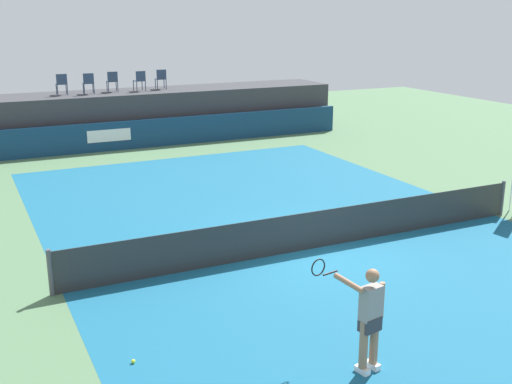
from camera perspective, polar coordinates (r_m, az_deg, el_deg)
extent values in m
plane|color=#4C704C|center=(18.19, 0.36, -2.02)|extent=(48.00, 48.00, 0.00)
cube|color=#16597A|center=(15.70, 5.18, -5.05)|extent=(12.00, 22.00, 0.00)
cube|color=navy|center=(27.59, -9.26, 5.27)|extent=(18.00, 0.20, 1.20)
cube|color=white|center=(27.02, -13.05, 4.97)|extent=(1.80, 0.02, 0.50)
cube|color=#38383D|center=(29.22, -10.33, 6.80)|extent=(18.00, 2.80, 2.20)
cylinder|color=#2D3D56|center=(28.59, -16.68, 8.87)|extent=(0.04, 0.04, 0.44)
cylinder|color=#2D3D56|center=(28.54, -17.49, 8.79)|extent=(0.04, 0.04, 0.44)
cylinder|color=#2D3D56|center=(28.19, -16.58, 8.79)|extent=(0.04, 0.04, 0.44)
cylinder|color=#2D3D56|center=(28.14, -17.40, 8.71)|extent=(0.04, 0.04, 0.44)
cube|color=#2D3D56|center=(28.34, -17.08, 9.26)|extent=(0.46, 0.46, 0.03)
cube|color=#2D3D56|center=(28.11, -17.06, 9.67)|extent=(0.44, 0.04, 0.42)
cylinder|color=#2D3D56|center=(28.60, -14.44, 9.04)|extent=(0.04, 0.04, 0.44)
cylinder|color=#2D3D56|center=(28.56, -15.25, 8.97)|extent=(0.04, 0.04, 0.44)
cylinder|color=#2D3D56|center=(28.20, -14.34, 8.95)|extent=(0.04, 0.04, 0.44)
cylinder|color=#2D3D56|center=(28.16, -15.17, 8.89)|extent=(0.04, 0.04, 0.44)
cube|color=#2D3D56|center=(28.35, -14.83, 9.43)|extent=(0.48, 0.48, 0.03)
cube|color=#2D3D56|center=(28.13, -14.82, 9.85)|extent=(0.44, 0.06, 0.42)
cylinder|color=#2D3D56|center=(29.13, -12.45, 9.28)|extent=(0.04, 0.04, 0.44)
cylinder|color=#2D3D56|center=(29.07, -13.24, 9.22)|extent=(0.04, 0.04, 0.44)
cylinder|color=#2D3D56|center=(28.73, -12.31, 9.20)|extent=(0.04, 0.04, 0.44)
cylinder|color=#2D3D56|center=(28.67, -13.11, 9.14)|extent=(0.04, 0.04, 0.44)
cube|color=#2D3D56|center=(28.87, -12.81, 9.67)|extent=(0.47, 0.47, 0.03)
cube|color=#2D3D56|center=(28.65, -12.76, 10.08)|extent=(0.44, 0.05, 0.42)
cylinder|color=#2D3D56|center=(29.19, -10.19, 9.41)|extent=(0.04, 0.04, 0.44)
cylinder|color=#2D3D56|center=(29.05, -10.94, 9.35)|extent=(0.04, 0.04, 0.44)
cylinder|color=#2D3D56|center=(28.81, -9.90, 9.35)|extent=(0.04, 0.04, 0.44)
cylinder|color=#2D3D56|center=(28.67, -10.66, 9.28)|extent=(0.04, 0.04, 0.44)
cube|color=#2D3D56|center=(28.90, -10.45, 9.81)|extent=(0.48, 0.48, 0.03)
cube|color=#2D3D56|center=(28.69, -10.32, 10.22)|extent=(0.44, 0.07, 0.42)
cylinder|color=#2D3D56|center=(29.77, -8.26, 9.62)|extent=(0.04, 0.04, 0.44)
cylinder|color=#2D3D56|center=(29.68, -9.03, 9.57)|extent=(0.04, 0.04, 0.44)
cylinder|color=#2D3D56|center=(29.38, -8.07, 9.55)|extent=(0.04, 0.04, 0.44)
cylinder|color=#2D3D56|center=(29.29, -8.85, 9.50)|extent=(0.04, 0.04, 0.44)
cube|color=#2D3D56|center=(29.51, -8.57, 10.01)|extent=(0.47, 0.47, 0.03)
cube|color=#2D3D56|center=(29.29, -8.49, 10.41)|extent=(0.44, 0.05, 0.42)
cylinder|color=white|center=(19.76, 21.99, 0.37)|extent=(0.04, 0.04, 1.40)
cube|color=#2D2D2D|center=(15.54, 5.22, -3.42)|extent=(12.40, 0.02, 0.95)
cylinder|color=#4C4C51|center=(13.62, -18.00, -6.91)|extent=(0.10, 0.10, 1.00)
cylinder|color=#4C4C51|center=(19.33, 21.24, -0.50)|extent=(0.10, 0.10, 1.00)
cube|color=white|center=(10.88, 10.43, -15.06)|extent=(0.17, 0.28, 0.10)
cylinder|color=#997051|center=(10.66, 10.56, -12.93)|extent=(0.14, 0.14, 0.82)
cube|color=white|center=(10.73, 9.52, -15.49)|extent=(0.17, 0.28, 0.10)
cylinder|color=#997051|center=(10.50, 9.64, -13.35)|extent=(0.14, 0.14, 0.82)
cube|color=#333338|center=(10.42, 10.19, -11.55)|extent=(0.38, 0.28, 0.24)
cube|color=gray|center=(10.26, 10.29, -9.77)|extent=(0.39, 0.27, 0.56)
sphere|color=#997051|center=(10.07, 10.42, -7.41)|extent=(0.22, 0.22, 0.22)
cylinder|color=#997051|center=(10.43, 11.20, -9.49)|extent=(0.09, 0.09, 0.60)
cylinder|color=#997051|center=(10.14, 8.32, -8.09)|extent=(0.20, 0.61, 0.14)
cylinder|color=black|center=(10.41, 6.69, -7.24)|extent=(0.30, 0.09, 0.03)
torus|color=black|center=(10.60, 5.61, -6.76)|extent=(0.30, 0.08, 0.30)
sphere|color=#D8EA33|center=(11.03, -10.97, -14.70)|extent=(0.07, 0.07, 0.07)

